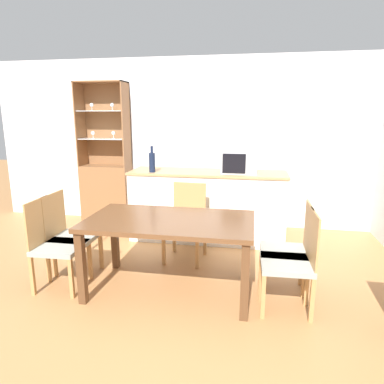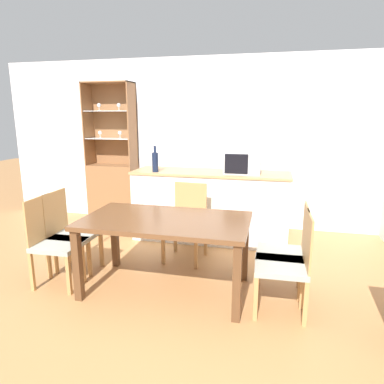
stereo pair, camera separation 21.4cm
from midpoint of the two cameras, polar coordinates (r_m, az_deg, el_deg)
name	(u,v)px [view 1 (the left image)]	position (r m, az deg, el deg)	size (l,w,h in m)	color
ground_plane	(156,311)	(3.25, -8.07, -19.01)	(18.00, 18.00, 0.00)	#B27A47
wall_back	(201,143)	(5.34, 0.40, 8.16)	(6.80, 0.06, 2.55)	silver
kitchen_counter	(207,206)	(4.73, 1.29, -2.28)	(2.11, 0.64, 0.95)	white
display_cabinet	(107,183)	(5.70, -15.08, 1.50)	(0.77, 0.35, 2.19)	brown
dining_table	(170,228)	(3.31, -5.59, -5.96)	(1.59, 0.89, 0.73)	brown
dining_chair_head_far	(186,223)	(4.09, -2.49, -5.13)	(0.47, 0.47, 0.90)	#999E93
dining_chair_side_left_near	(56,244)	(3.72, -23.34, -8.05)	(0.45, 0.45, 0.90)	#999E93
dining_chair_side_right_near	(292,261)	(3.15, 14.46, -11.17)	(0.45, 0.45, 0.90)	#999E93
dining_chair_side_right_far	(289,250)	(3.40, 14.16, -9.37)	(0.44, 0.44, 0.90)	#999E93
dining_chair_side_left_far	(70,235)	(3.94, -21.20, -6.76)	(0.44, 0.44, 0.90)	#999E93
microwave	(240,162)	(4.55, 6.62, 5.03)	(0.46, 0.39, 0.29)	#B7BABF
wine_bottle	(152,162)	(4.60, -8.01, 5.01)	(0.08, 0.08, 0.35)	#141E38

